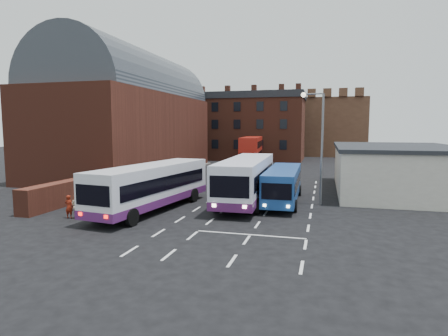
% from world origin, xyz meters
% --- Properties ---
extents(ground, '(180.00, 180.00, 0.00)m').
position_xyz_m(ground, '(0.00, 0.00, 0.00)').
color(ground, black).
extents(railway_station, '(12.00, 28.00, 16.00)m').
position_xyz_m(railway_station, '(-15.50, 21.00, 7.64)').
color(railway_station, '#602B1E').
rests_on(railway_station, ground).
extents(forecourt_wall, '(1.20, 10.00, 1.80)m').
position_xyz_m(forecourt_wall, '(-10.20, 2.00, 0.90)').
color(forecourt_wall, '#602B1E').
rests_on(forecourt_wall, ground).
extents(cream_building, '(10.40, 16.40, 4.25)m').
position_xyz_m(cream_building, '(15.00, 14.00, 2.16)').
color(cream_building, beige).
rests_on(cream_building, ground).
extents(brick_terrace, '(22.00, 10.00, 11.00)m').
position_xyz_m(brick_terrace, '(-6.00, 46.00, 5.50)').
color(brick_terrace, brown).
rests_on(brick_terrace, ground).
extents(castle_keep, '(22.00, 22.00, 12.00)m').
position_xyz_m(castle_keep, '(6.00, 66.00, 6.00)').
color(castle_keep, brown).
rests_on(castle_keep, ground).
extents(bus_white_outbound, '(4.24, 12.12, 3.24)m').
position_xyz_m(bus_white_outbound, '(-2.92, 1.29, 1.91)').
color(bus_white_outbound, white).
rests_on(bus_white_outbound, ground).
extents(bus_white_inbound, '(3.53, 12.71, 3.44)m').
position_xyz_m(bus_white_inbound, '(2.93, 5.88, 2.03)').
color(bus_white_inbound, white).
rests_on(bus_white_inbound, ground).
extents(bus_blue, '(2.65, 9.92, 2.69)m').
position_xyz_m(bus_blue, '(5.75, 6.34, 1.59)').
color(bus_blue, navy).
rests_on(bus_blue, ground).
extents(bus_red_double, '(3.67, 11.40, 4.48)m').
position_xyz_m(bus_red_double, '(-1.80, 32.47, 2.38)').
color(bus_red_double, '#A61A10').
rests_on(bus_red_double, ground).
extents(street_lamp, '(1.72, 0.44, 8.49)m').
position_xyz_m(street_lamp, '(8.31, 6.36, 5.12)').
color(street_lamp, slate).
rests_on(street_lamp, ground).
extents(pedestrian_red, '(0.57, 0.39, 1.53)m').
position_xyz_m(pedestrian_red, '(-7.05, -2.33, 0.76)').
color(pedestrian_red, maroon).
rests_on(pedestrian_red, ground).
extents(pedestrian_beige, '(0.90, 0.75, 1.65)m').
position_xyz_m(pedestrian_beige, '(-6.54, -2.17, 0.82)').
color(pedestrian_beige, tan).
rests_on(pedestrian_beige, ground).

